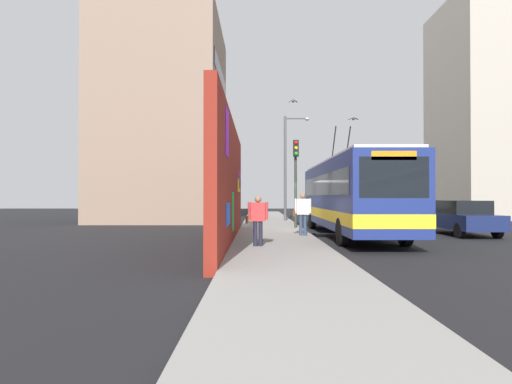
{
  "coord_description": "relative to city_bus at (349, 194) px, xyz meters",
  "views": [
    {
      "loc": [
        -19.79,
        2.33,
        1.76
      ],
      "look_at": [
        0.11,
        2.39,
        1.98
      ],
      "focal_mm": 28.47,
      "sensor_mm": 36.0,
      "label": 1
    }
  ],
  "objects": [
    {
      "name": "pedestrian_at_curb",
      "position": [
        -1.52,
        2.25,
        -0.68
      ],
      "size": [
        0.23,
        0.77,
        1.75
      ],
      "color": "#2D3F59",
      "rests_on": "sidewalk_slab"
    },
    {
      "name": "city_bus",
      "position": [
        0.0,
        0.0,
        0.0
      ],
      "size": [
        12.15,
        2.53,
        5.15
      ],
      "color": "navy",
      "rests_on": "ground_plane"
    },
    {
      "name": "traffic_light",
      "position": [
        2.5,
        2.15,
        1.31
      ],
      "size": [
        0.49,
        0.28,
        4.52
      ],
      "color": "#2D382D",
      "rests_on": "sidewalk_slab"
    },
    {
      "name": "building_far_right",
      "position": [
        14.82,
        -15.2,
        6.93
      ],
      "size": [
        8.21,
        8.1,
        17.6
      ],
      "color": "#B2A899",
      "rests_on": "ground_plane"
    },
    {
      "name": "parked_car_dark_gray",
      "position": [
        6.79,
        -5.2,
        -1.03
      ],
      "size": [
        4.94,
        1.73,
        1.58
      ],
      "color": "#38383D",
      "rests_on": "ground_plane"
    },
    {
      "name": "building_far_left",
      "position": [
        11.85,
        11.0,
        5.45
      ],
      "size": [
        10.53,
        8.3,
        14.63
      ],
      "color": "gray",
      "rests_on": "ground_plane"
    },
    {
      "name": "street_lamp",
      "position": [
        8.88,
        2.07,
        2.28
      ],
      "size": [
        0.44,
        1.71,
        7.01
      ],
      "color": "#4C4C51",
      "rests_on": "sidewalk_slab"
    },
    {
      "name": "curbside_puddle",
      "position": [
        0.23,
        1.2,
        -1.87
      ],
      "size": [
        2.0,
        2.0,
        0.0
      ],
      "primitive_type": "cylinder",
      "color": "black",
      "rests_on": "ground_plane"
    },
    {
      "name": "parked_car_navy",
      "position": [
        0.34,
        -5.2,
        -1.03
      ],
      "size": [
        4.43,
        1.81,
        1.58
      ],
      "color": "navy",
      "rests_on": "ground_plane"
    },
    {
      "name": "sidewalk_slab",
      "position": [
        1.51,
        3.4,
        -1.79
      ],
      "size": [
        48.0,
        3.2,
        0.15
      ],
      "primitive_type": "cube",
      "color": "gray",
      "rests_on": "ground_plane"
    },
    {
      "name": "ground_plane",
      "position": [
        1.51,
        1.8,
        -1.87
      ],
      "size": [
        80.0,
        80.0,
        0.0
      ],
      "primitive_type": "plane",
      "color": "black"
    },
    {
      "name": "flying_pigeons",
      "position": [
        4.29,
        0.46,
        4.72
      ],
      "size": [
        0.83,
        3.82,
        1.27
      ],
      "color": "#47474C"
    },
    {
      "name": "pedestrian_near_wall",
      "position": [
        -5.1,
        4.12,
        -0.77
      ],
      "size": [
        0.22,
        0.74,
        1.63
      ],
      "color": "#1E1E2D",
      "rests_on": "sidewalk_slab"
    },
    {
      "name": "graffiti_wall",
      "position": [
        -3.11,
        5.15,
        0.39
      ],
      "size": [
        12.76,
        0.32,
        4.52
      ],
      "color": "maroon",
      "rests_on": "ground_plane"
    }
  ]
}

